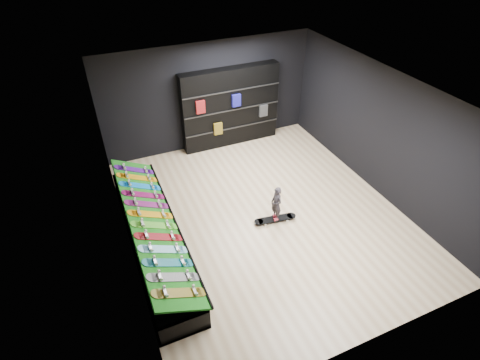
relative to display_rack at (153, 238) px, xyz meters
name	(u,v)px	position (x,y,z in m)	size (l,w,h in m)	color
floor	(263,214)	(2.55, 0.00, -0.25)	(6.00, 7.00, 0.01)	beige
ceiling	(269,93)	(2.55, 0.00, 2.75)	(6.00, 7.00, 0.01)	white
wall_back	(209,96)	(2.55, 3.50, 1.25)	(6.00, 0.02, 3.00)	black
wall_front	(378,287)	(2.55, -3.50, 1.25)	(6.00, 0.02, 3.00)	black
wall_left	(119,197)	(-0.45, 0.00, 1.25)	(0.02, 7.00, 3.00)	black
wall_right	(380,132)	(5.55, 0.00, 1.25)	(0.02, 7.00, 3.00)	black
display_rack	(153,238)	(0.00, 0.00, 0.00)	(0.90, 4.50, 0.50)	black
turf_ramp	(152,221)	(0.05, 0.00, 0.46)	(1.00, 4.50, 0.04)	#10600F
back_shelving	(230,107)	(3.11, 3.32, 0.89)	(2.85, 0.33, 2.28)	black
floor_skateboard	(275,220)	(2.69, -0.33, -0.20)	(0.98, 0.22, 0.09)	black
child	(276,210)	(2.69, -0.33, 0.10)	(0.19, 0.14, 0.51)	black
display_board_0	(179,293)	(0.06, -1.90, 0.49)	(0.98, 0.22, 0.09)	yellow
display_board_1	(174,277)	(0.06, -1.55, 0.49)	(0.98, 0.22, 0.09)	black
display_board_2	(168,263)	(0.06, -1.21, 0.49)	(0.98, 0.22, 0.09)	#0C8C99
display_board_3	(164,249)	(0.06, -0.86, 0.49)	(0.98, 0.22, 0.09)	#0CB2E5
display_board_4	(159,237)	(0.06, -0.52, 0.49)	(0.98, 0.22, 0.09)	red
display_board_5	(155,225)	(0.06, -0.17, 0.49)	(0.98, 0.22, 0.09)	green
display_board_6	(151,214)	(0.06, 0.17, 0.49)	(0.98, 0.22, 0.09)	yellow
display_board_7	(147,204)	(0.06, 0.52, 0.49)	(0.98, 0.22, 0.09)	#2626BF
display_board_8	(144,195)	(0.06, 0.86, 0.49)	(0.98, 0.22, 0.09)	#E5198C
display_board_9	(141,186)	(0.06, 1.21, 0.49)	(0.98, 0.22, 0.09)	blue
display_board_10	(137,177)	(0.06, 1.55, 0.49)	(0.98, 0.22, 0.09)	orange
display_board_11	(135,170)	(0.06, 1.90, 0.49)	(0.98, 0.22, 0.09)	purple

